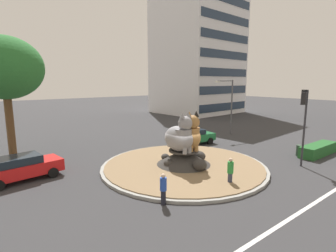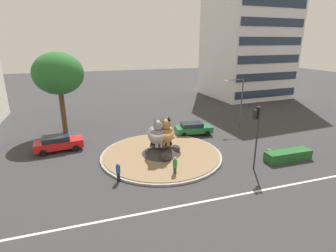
{
  "view_description": "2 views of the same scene",
  "coord_description": "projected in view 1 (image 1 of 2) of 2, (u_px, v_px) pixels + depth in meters",
  "views": [
    {
      "loc": [
        -11.88,
        -13.35,
        6.05
      ],
      "look_at": [
        0.32,
        2.19,
        2.64
      ],
      "focal_mm": 28.02,
      "sensor_mm": 36.0,
      "label": 1
    },
    {
      "loc": [
        -6.45,
        -22.3,
        10.47
      ],
      "look_at": [
        0.45,
        -0.7,
        3.16
      ],
      "focal_mm": 28.1,
      "sensor_mm": 36.0,
      "label": 2
    }
  ],
  "objects": [
    {
      "name": "broadleaf_tree_behind_island",
      "position": [
        4.0,
        68.0,
        19.74
      ],
      "size": [
        5.62,
        5.62,
        9.42
      ],
      "color": "brown",
      "rests_on": "ground"
    },
    {
      "name": "clipped_hedge_strip",
      "position": [
        318.0,
        150.0,
        21.64
      ],
      "size": [
        4.5,
        1.2,
        0.9
      ],
      "primitive_type": "cube",
      "color": "#235B28",
      "rests_on": "ground"
    },
    {
      "name": "traffic_light_mast",
      "position": [
        304.0,
        111.0,
        18.2
      ],
      "size": [
        0.71,
        0.55,
        5.46
      ],
      "rotation": [
        0.0,
        0.0,
        1.6
      ],
      "color": "#2D2D33",
      "rests_on": "ground"
    },
    {
      "name": "ground_plane",
      "position": [
        184.0,
        167.0,
        18.6
      ],
      "size": [
        160.0,
        160.0,
        0.0
      ],
      "primitive_type": "plane",
      "color": "#333335"
    },
    {
      "name": "streetlight_arm",
      "position": [
        230.0,
        102.0,
        29.39
      ],
      "size": [
        2.48,
        0.49,
        6.16
      ],
      "rotation": [
        0.0,
        0.0,
        3.01
      ],
      "color": "#4C4C51",
      "rests_on": "ground"
    },
    {
      "name": "pedestrian_blue_shirt",
      "position": [
        163.0,
        188.0,
        12.85
      ],
      "size": [
        0.34,
        0.34,
        1.6
      ],
      "rotation": [
        0.0,
        0.0,
        5.08
      ],
      "color": "black",
      "rests_on": "ground"
    },
    {
      "name": "litter_bin",
      "position": [
        300.0,
        150.0,
        21.36
      ],
      "size": [
        0.56,
        0.56,
        0.9
      ],
      "color": "#2D4233",
      "rests_on": "ground"
    },
    {
      "name": "hatchback_near_shophouse",
      "position": [
        193.0,
        136.0,
        25.23
      ],
      "size": [
        4.4,
        2.33,
        1.46
      ],
      "rotation": [
        0.0,
        0.0,
        -0.1
      ],
      "color": "#1E6B38",
      "rests_on": "ground"
    },
    {
      "name": "lane_centreline",
      "position": [
        300.0,
        212.0,
        12.23
      ],
      "size": [
        112.0,
        0.2,
        0.01
      ],
      "primitive_type": "cube",
      "color": "silver",
      "rests_on": "ground"
    },
    {
      "name": "cat_statue_tabby",
      "position": [
        189.0,
        135.0,
        18.43
      ],
      "size": [
        2.37,
        2.77,
        2.74
      ],
      "rotation": [
        0.0,
        0.0,
        -1.89
      ],
      "color": "#9E703D",
      "rests_on": "roundabout_island"
    },
    {
      "name": "cat_statue_grey",
      "position": [
        180.0,
        137.0,
        17.82
      ],
      "size": [
        1.65,
        2.68,
        2.75
      ],
      "rotation": [
        0.0,
        0.0,
        -1.56
      ],
      "color": "gray",
      "rests_on": "roundabout_island"
    },
    {
      "name": "sedan_on_far_lane",
      "position": [
        21.0,
        167.0,
        16.05
      ],
      "size": [
        4.72,
        2.45,
        1.54
      ],
      "rotation": [
        0.0,
        0.0,
        0.12
      ],
      "color": "red",
      "rests_on": "ground"
    },
    {
      "name": "office_tower",
      "position": [
        198.0,
        49.0,
        49.54
      ],
      "size": [
        15.01,
        13.77,
        24.06
      ],
      "rotation": [
        0.0,
        0.0,
        0.07
      ],
      "color": "silver",
      "rests_on": "ground"
    },
    {
      "name": "pedestrian_green_shirt",
      "position": [
        230.0,
        171.0,
        15.19
      ],
      "size": [
        0.35,
        0.35,
        1.67
      ],
      "rotation": [
        0.0,
        0.0,
        3.68
      ],
      "color": "#33384C",
      "rests_on": "ground"
    },
    {
      "name": "roundabout_island",
      "position": [
        184.0,
        163.0,
        18.53
      ],
      "size": [
        11.53,
        11.53,
        1.29
      ],
      "color": "gray",
      "rests_on": "ground"
    }
  ]
}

